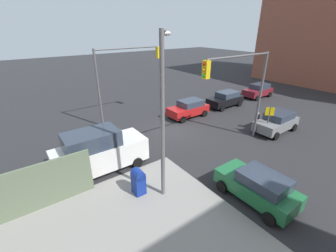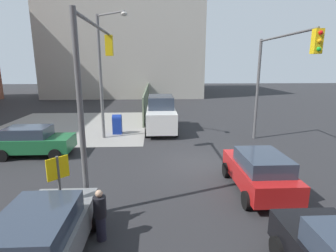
{
  "view_description": "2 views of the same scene",
  "coord_description": "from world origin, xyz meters",
  "px_view_note": "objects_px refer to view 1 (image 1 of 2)",
  "views": [
    {
      "loc": [
        10.5,
        13.53,
        8.06
      ],
      "look_at": [
        2.16,
        2.03,
        1.74
      ],
      "focal_mm": 24.0,
      "sensor_mm": 36.0,
      "label": 1
    },
    {
      "loc": [
        -12.47,
        2.22,
        4.88
      ],
      "look_at": [
        0.54,
        1.58,
        1.86
      ],
      "focal_mm": 28.0,
      "sensor_mm": 36.0,
      "label": 2
    }
  ],
  "objects_px": {
    "mailbox_blue": "(138,181)",
    "coupe_maroon": "(258,90)",
    "hatchback_red": "(189,108)",
    "hatchback_gray": "(277,122)",
    "sedan_black": "(226,99)",
    "traffic_signal_se_corner": "(124,69)",
    "pedestrian_crossing": "(257,121)",
    "hatchback_green": "(258,186)",
    "van_white_delivery": "(99,151)",
    "traffic_signal_nw_corner": "(242,82)",
    "street_lamp_corner": "(163,107)"
  },
  "relations": [
    {
      "from": "coupe_maroon",
      "to": "van_white_delivery",
      "type": "height_order",
      "value": "van_white_delivery"
    },
    {
      "from": "coupe_maroon",
      "to": "pedestrian_crossing",
      "type": "distance_m",
      "value": 10.22
    },
    {
      "from": "coupe_maroon",
      "to": "mailbox_blue",
      "type": "bearing_deg",
      "value": 18.34
    },
    {
      "from": "street_lamp_corner",
      "to": "van_white_delivery",
      "type": "xyz_separation_m",
      "value": [
        2.08,
        -3.71,
        -3.42
      ]
    },
    {
      "from": "sedan_black",
      "to": "pedestrian_crossing",
      "type": "bearing_deg",
      "value": 65.58
    },
    {
      "from": "hatchback_green",
      "to": "pedestrian_crossing",
      "type": "relative_size",
      "value": 2.58
    },
    {
      "from": "hatchback_gray",
      "to": "pedestrian_crossing",
      "type": "bearing_deg",
      "value": -50.19
    },
    {
      "from": "hatchback_red",
      "to": "pedestrian_crossing",
      "type": "distance_m",
      "value": 6.24
    },
    {
      "from": "traffic_signal_nw_corner",
      "to": "van_white_delivery",
      "type": "xyz_separation_m",
      "value": [
        9.16,
        -2.7,
        -3.39
      ]
    },
    {
      "from": "street_lamp_corner",
      "to": "van_white_delivery",
      "type": "bearing_deg",
      "value": -60.8
    },
    {
      "from": "coupe_maroon",
      "to": "van_white_delivery",
      "type": "distance_m",
      "value": 21.69
    },
    {
      "from": "hatchback_green",
      "to": "pedestrian_crossing",
      "type": "distance_m",
      "value": 9.07
    },
    {
      "from": "pedestrian_crossing",
      "to": "street_lamp_corner",
      "type": "bearing_deg",
      "value": 7.68
    },
    {
      "from": "traffic_signal_nw_corner",
      "to": "sedan_black",
      "type": "relative_size",
      "value": 1.58
    },
    {
      "from": "mailbox_blue",
      "to": "hatchback_gray",
      "type": "height_order",
      "value": "hatchback_gray"
    },
    {
      "from": "mailbox_blue",
      "to": "traffic_signal_se_corner",
      "type": "bearing_deg",
      "value": -113.56
    },
    {
      "from": "traffic_signal_nw_corner",
      "to": "hatchback_green",
      "type": "relative_size",
      "value": 1.63
    },
    {
      "from": "traffic_signal_se_corner",
      "to": "van_white_delivery",
      "type": "height_order",
      "value": "traffic_signal_se_corner"
    },
    {
      "from": "sedan_black",
      "to": "pedestrian_crossing",
      "type": "xyz_separation_m",
      "value": [
        2.53,
        5.56,
        -0.05
      ]
    },
    {
      "from": "traffic_signal_se_corner",
      "to": "hatchback_gray",
      "type": "height_order",
      "value": "traffic_signal_se_corner"
    },
    {
      "from": "traffic_signal_se_corner",
      "to": "coupe_maroon",
      "type": "bearing_deg",
      "value": 170.68
    },
    {
      "from": "hatchback_red",
      "to": "street_lamp_corner",
      "type": "bearing_deg",
      "value": 42.31
    },
    {
      "from": "hatchback_red",
      "to": "sedan_black",
      "type": "bearing_deg",
      "value": 179.41
    },
    {
      "from": "coupe_maroon",
      "to": "pedestrian_crossing",
      "type": "xyz_separation_m",
      "value": [
        8.54,
        5.61,
        -0.05
      ]
    },
    {
      "from": "traffic_signal_se_corner",
      "to": "hatchback_red",
      "type": "height_order",
      "value": "traffic_signal_se_corner"
    },
    {
      "from": "traffic_signal_se_corner",
      "to": "hatchback_green",
      "type": "distance_m",
      "value": 13.97
    },
    {
      "from": "coupe_maroon",
      "to": "sedan_black",
      "type": "distance_m",
      "value": 6.02
    },
    {
      "from": "mailbox_blue",
      "to": "hatchback_red",
      "type": "distance_m",
      "value": 11.52
    },
    {
      "from": "hatchback_red",
      "to": "hatchback_gray",
      "type": "height_order",
      "value": "same"
    },
    {
      "from": "mailbox_blue",
      "to": "hatchback_green",
      "type": "height_order",
      "value": "hatchback_green"
    },
    {
      "from": "traffic_signal_nw_corner",
      "to": "pedestrian_crossing",
      "type": "distance_m",
      "value": 5.4
    },
    {
      "from": "coupe_maroon",
      "to": "hatchback_green",
      "type": "xyz_separation_m",
      "value": [
        16.02,
        10.74,
        0.0
      ]
    },
    {
      "from": "hatchback_green",
      "to": "mailbox_blue",
      "type": "bearing_deg",
      "value": -41.0
    },
    {
      "from": "traffic_signal_nw_corner",
      "to": "van_white_delivery",
      "type": "bearing_deg",
      "value": -16.43
    },
    {
      "from": "street_lamp_corner",
      "to": "coupe_maroon",
      "type": "height_order",
      "value": "street_lamp_corner"
    },
    {
      "from": "mailbox_blue",
      "to": "hatchback_red",
      "type": "bearing_deg",
      "value": -143.73
    },
    {
      "from": "street_lamp_corner",
      "to": "coupe_maroon",
      "type": "xyz_separation_m",
      "value": [
        -19.31,
        -7.32,
        -3.86
      ]
    },
    {
      "from": "traffic_signal_se_corner",
      "to": "hatchback_green",
      "type": "height_order",
      "value": "traffic_signal_se_corner"
    },
    {
      "from": "mailbox_blue",
      "to": "sedan_black",
      "type": "xyz_separation_m",
      "value": [
        -14.53,
        -6.76,
        0.08
      ]
    },
    {
      "from": "hatchback_green",
      "to": "van_white_delivery",
      "type": "bearing_deg",
      "value": -53.05
    },
    {
      "from": "traffic_signal_nw_corner",
      "to": "pedestrian_crossing",
      "type": "xyz_separation_m",
      "value": [
        -3.69,
        -0.7,
        -3.88
      ]
    },
    {
      "from": "street_lamp_corner",
      "to": "hatchback_green",
      "type": "distance_m",
      "value": 6.11
    },
    {
      "from": "traffic_signal_se_corner",
      "to": "hatchback_green",
      "type": "bearing_deg",
      "value": 91.6
    },
    {
      "from": "hatchback_gray",
      "to": "hatchback_red",
      "type": "bearing_deg",
      "value": -61.45
    },
    {
      "from": "pedestrian_crossing",
      "to": "hatchback_red",
      "type": "bearing_deg",
      "value": -65.6
    },
    {
      "from": "mailbox_blue",
      "to": "coupe_maroon",
      "type": "xyz_separation_m",
      "value": [
        -20.54,
        -6.81,
        0.08
      ]
    },
    {
      "from": "hatchback_gray",
      "to": "pedestrian_crossing",
      "type": "distance_m",
      "value": 1.55
    },
    {
      "from": "traffic_signal_nw_corner",
      "to": "pedestrian_crossing",
      "type": "relative_size",
      "value": 4.21
    },
    {
      "from": "traffic_signal_se_corner",
      "to": "van_white_delivery",
      "type": "distance_m",
      "value": 8.72
    },
    {
      "from": "street_lamp_corner",
      "to": "hatchback_gray",
      "type": "bearing_deg",
      "value": -177.45
    }
  ]
}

